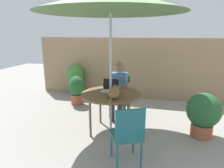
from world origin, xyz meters
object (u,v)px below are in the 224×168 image
(potted_plant_by_chair, at_px, (77,89))
(patio_table, at_px, (111,96))
(laptop, at_px, (110,87))
(person_seated, at_px, (118,87))
(chair_empty, at_px, (128,132))
(potted_plant_near_fence, at_px, (76,78))
(patio_umbrella, at_px, (110,1))
(chair_occupied, at_px, (120,93))
(cat, at_px, (114,93))
(potted_plant_corner, at_px, (203,113))

(potted_plant_by_chair, bearing_deg, patio_table, -44.75)
(laptop, bearing_deg, person_seated, 84.20)
(chair_empty, distance_m, laptop, 1.27)
(laptop, xyz_separation_m, potted_plant_near_fence, (-1.50, 1.72, -0.30))
(person_seated, relative_size, potted_plant_near_fence, 1.33)
(laptop, bearing_deg, potted_plant_near_fence, 131.11)
(person_seated, bearing_deg, patio_umbrella, -90.00)
(chair_empty, relative_size, potted_plant_by_chair, 1.19)
(patio_umbrella, distance_m, laptop, 1.52)
(chair_occupied, xyz_separation_m, potted_plant_by_chair, (-1.22, 0.38, -0.11))
(person_seated, relative_size, laptop, 4.08)
(laptop, height_order, potted_plant_near_fence, laptop)
(person_seated, height_order, cat, person_seated)
(chair_occupied, relative_size, laptop, 2.95)
(patio_table, bearing_deg, laptop, 106.81)
(chair_occupied, xyz_separation_m, cat, (0.11, -1.02, 0.31))
(patio_table, distance_m, chair_occupied, 0.84)
(laptop, relative_size, potted_plant_near_fence, 0.33)
(person_seated, bearing_deg, chair_occupied, 90.00)
(laptop, xyz_separation_m, potted_plant_by_chair, (-1.17, 1.04, -0.41))
(cat, relative_size, potted_plant_by_chair, 0.88)
(patio_umbrella, distance_m, potted_plant_by_chair, 2.57)
(chair_occupied, xyz_separation_m, person_seated, (0.00, -0.16, 0.17))
(potted_plant_near_fence, bearing_deg, potted_plant_by_chair, -63.90)
(patio_umbrella, height_order, potted_plant_corner, patio_umbrella)
(patio_umbrella, relative_size, potted_plant_corner, 3.10)
(patio_table, xyz_separation_m, chair_occupied, (0.00, 0.82, -0.17))
(chair_occupied, bearing_deg, potted_plant_by_chair, 162.47)
(patio_umbrella, xyz_separation_m, chair_empty, (0.49, -0.94, -1.80))
(patio_umbrella, height_order, cat, patio_umbrella)
(chair_occupied, relative_size, potted_plant_near_fence, 0.96)
(chair_empty, height_order, person_seated, person_seated)
(person_seated, xyz_separation_m, potted_plant_corner, (1.64, -0.46, -0.24))
(person_seated, distance_m, potted_plant_near_fence, 1.98)
(chair_empty, bearing_deg, potted_plant_near_fence, 125.75)
(chair_occupied, bearing_deg, potted_plant_corner, -20.67)
(chair_empty, bearing_deg, person_seated, 106.84)
(patio_umbrella, distance_m, cat, 1.51)
(patio_umbrella, distance_m, potted_plant_near_fence, 3.04)
(patio_umbrella, relative_size, chair_occupied, 2.83)
(cat, xyz_separation_m, potted_plant_corner, (1.52, 0.41, -0.38))
(patio_umbrella, height_order, chair_empty, patio_umbrella)
(laptop, height_order, cat, laptop)
(patio_table, bearing_deg, chair_empty, -62.71)
(patio_umbrella, xyz_separation_m, chair_occupied, (0.00, 0.82, -1.80))
(chair_empty, bearing_deg, patio_table, 117.29)
(chair_empty, distance_m, cat, 0.89)
(patio_umbrella, bearing_deg, laptop, 106.81)
(patio_table, relative_size, chair_empty, 1.22)
(patio_umbrella, xyz_separation_m, person_seated, (0.00, 0.66, -1.63))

